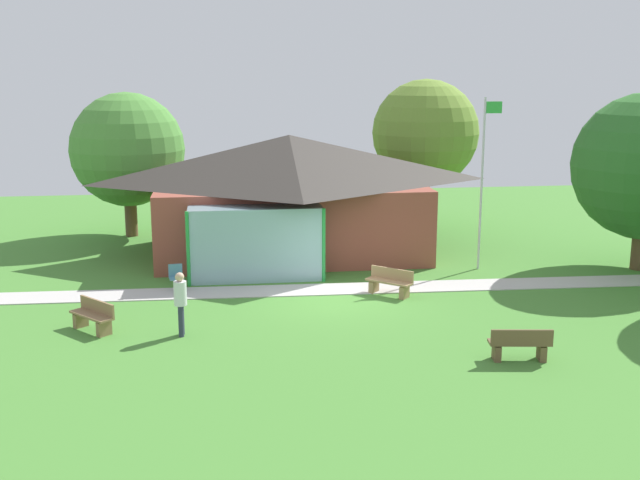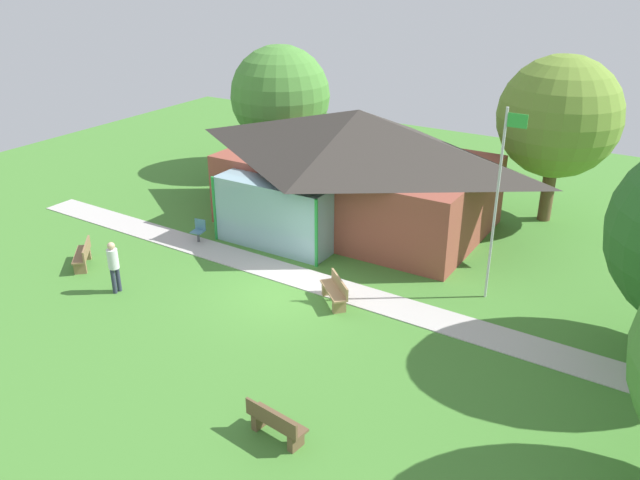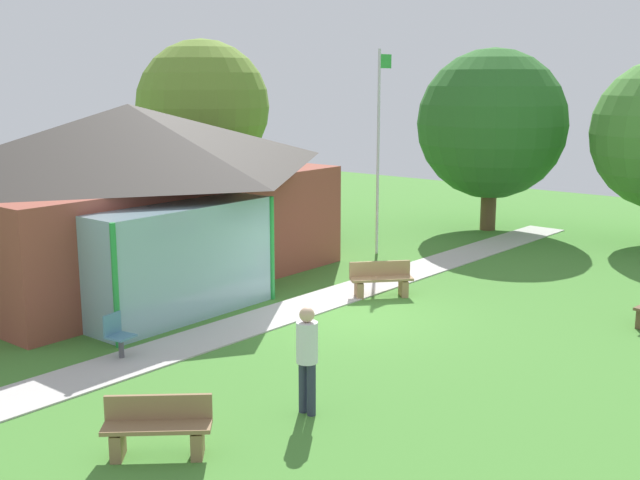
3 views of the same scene
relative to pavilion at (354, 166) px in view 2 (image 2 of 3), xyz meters
The scene contains 11 objects.
ground_plane 6.72m from the pavilion, 81.75° to the right, with size 44.00×44.00×0.00m, color #478433.
pavilion is the anchor object (origin of this frame).
footpath 5.73m from the pavilion, 80.05° to the right, with size 25.45×1.30×0.03m, color #BCB7B2.
flagpole 7.30m from the pavilion, 25.74° to the right, with size 0.64×0.08×6.03m.
bench_mid_left 10.46m from the pavilion, 126.21° to the right, with size 1.33×1.41×0.84m.
bench_front_right 12.92m from the pavilion, 69.02° to the right, with size 1.55×0.64×0.84m.
bench_rear_near_path 6.83m from the pavilion, 66.12° to the right, with size 1.41×1.33×0.84m.
patio_chair_west 6.45m from the pavilion, 130.99° to the right, with size 0.51×0.51×0.86m.
visitor_strolling_lawn 9.81m from the pavilion, 112.27° to the right, with size 0.34×0.34×1.74m.
tree_behind_pavilion_left 7.71m from the pavilion, 146.58° to the left, with size 4.74×4.74×6.05m.
tree_behind_pavilion_right 8.00m from the pavilion, 34.06° to the left, with size 4.67×4.67×6.56m.
Camera 2 is at (10.46, -14.90, 10.03)m, focal length 36.24 mm.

